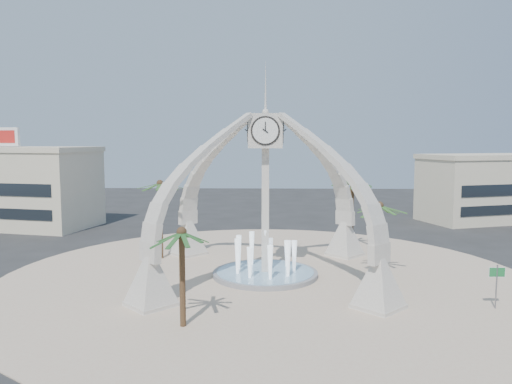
{
  "coord_description": "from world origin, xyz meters",
  "views": [
    {
      "loc": [
        0.41,
        -37.19,
        10.38
      ],
      "look_at": [
        -0.77,
        2.0,
        6.3
      ],
      "focal_mm": 35.0,
      "sensor_mm": 36.0,
      "label": 1
    }
  ],
  "objects_px": {
    "palm_south": "(182,233)",
    "street_sign": "(497,278)",
    "clock_tower": "(265,192)",
    "palm_north": "(352,179)",
    "fountain": "(265,273)",
    "palm_west": "(160,185)",
    "palm_east": "(380,207)"
  },
  "relations": [
    {
      "from": "fountain",
      "to": "palm_north",
      "type": "distance_m",
      "value": 13.52
    },
    {
      "from": "palm_east",
      "to": "palm_south",
      "type": "height_order",
      "value": "palm_east"
    },
    {
      "from": "clock_tower",
      "to": "palm_east",
      "type": "bearing_deg",
      "value": 1.59
    },
    {
      "from": "clock_tower",
      "to": "palm_south",
      "type": "height_order",
      "value": "clock_tower"
    },
    {
      "from": "palm_south",
      "to": "palm_east",
      "type": "bearing_deg",
      "value": 39.24
    },
    {
      "from": "fountain",
      "to": "palm_west",
      "type": "relative_size",
      "value": 1.09
    },
    {
      "from": "palm_east",
      "to": "street_sign",
      "type": "height_order",
      "value": "palm_east"
    },
    {
      "from": "palm_south",
      "to": "fountain",
      "type": "bearing_deg",
      "value": 66.81
    },
    {
      "from": "palm_north",
      "to": "street_sign",
      "type": "distance_m",
      "value": 17.7
    },
    {
      "from": "clock_tower",
      "to": "palm_north",
      "type": "distance_m",
      "value": 11.86
    },
    {
      "from": "clock_tower",
      "to": "palm_west",
      "type": "distance_m",
      "value": 10.75
    },
    {
      "from": "clock_tower",
      "to": "palm_east",
      "type": "xyz_separation_m",
      "value": [
        8.6,
        0.24,
        -1.1
      ]
    },
    {
      "from": "clock_tower",
      "to": "street_sign",
      "type": "xyz_separation_m",
      "value": [
        14.26,
        -6.98,
        -4.49
      ]
    },
    {
      "from": "palm_south",
      "to": "palm_west",
      "type": "bearing_deg",
      "value": 106.5
    },
    {
      "from": "clock_tower",
      "to": "palm_south",
      "type": "bearing_deg",
      "value": -113.19
    },
    {
      "from": "street_sign",
      "to": "palm_north",
      "type": "bearing_deg",
      "value": 110.55
    },
    {
      "from": "fountain",
      "to": "street_sign",
      "type": "bearing_deg",
      "value": -26.08
    },
    {
      "from": "clock_tower",
      "to": "fountain",
      "type": "bearing_deg",
      "value": 90.0
    },
    {
      "from": "clock_tower",
      "to": "palm_north",
      "type": "bearing_deg",
      "value": 48.19
    },
    {
      "from": "palm_north",
      "to": "street_sign",
      "type": "bearing_deg",
      "value": -68.13
    },
    {
      "from": "palm_south",
      "to": "street_sign",
      "type": "relative_size",
      "value": 2.17
    },
    {
      "from": "palm_east",
      "to": "street_sign",
      "type": "distance_m",
      "value": 9.78
    },
    {
      "from": "clock_tower",
      "to": "palm_north",
      "type": "height_order",
      "value": "clock_tower"
    },
    {
      "from": "fountain",
      "to": "palm_east",
      "type": "distance_m",
      "value": 10.0
    },
    {
      "from": "palm_north",
      "to": "street_sign",
      "type": "height_order",
      "value": "palm_north"
    },
    {
      "from": "fountain",
      "to": "palm_south",
      "type": "relative_size",
      "value": 1.32
    },
    {
      "from": "palm_south",
      "to": "palm_north",
      "type": "bearing_deg",
      "value": 57.3
    },
    {
      "from": "clock_tower",
      "to": "fountain",
      "type": "height_order",
      "value": "clock_tower"
    },
    {
      "from": "clock_tower",
      "to": "palm_east",
      "type": "relative_size",
      "value": 2.89
    },
    {
      "from": "palm_east",
      "to": "palm_north",
      "type": "height_order",
      "value": "palm_north"
    },
    {
      "from": "palm_north",
      "to": "palm_south",
      "type": "xyz_separation_m",
      "value": [
        -12.38,
        -19.27,
        -1.48
      ]
    },
    {
      "from": "fountain",
      "to": "palm_south",
      "type": "bearing_deg",
      "value": -113.19
    }
  ]
}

